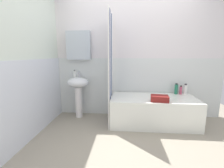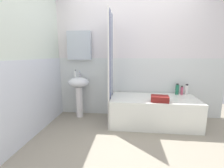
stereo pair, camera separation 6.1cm
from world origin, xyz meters
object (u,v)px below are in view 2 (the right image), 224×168
object	(u,v)px
soap_dispenser	(75,74)
towel_folded	(160,99)
conditioner_bottle	(177,89)
sink	(79,88)
shampoo_bottle	(182,91)
lotion_bottle	(187,90)
bathtub	(153,111)

from	to	relation	value
soap_dispenser	towel_folded	distance (m)	1.70
soap_dispenser	conditioner_bottle	xyz separation A→B (m)	(2.02, 0.06, -0.29)
sink	shampoo_bottle	xyz separation A→B (m)	(2.04, 0.09, -0.02)
soap_dispenser	lotion_bottle	distance (m)	2.23
sink	soap_dispenser	bearing A→B (deg)	151.56
lotion_bottle	bathtub	bearing A→B (deg)	-155.77
shampoo_bottle	conditioner_bottle	bearing A→B (deg)	177.87
shampoo_bottle	conditioner_bottle	size ratio (longest dim) A/B	0.80
bathtub	soap_dispenser	bearing A→B (deg)	171.53
sink	towel_folded	world-z (taller)	sink
soap_dispenser	shampoo_bottle	world-z (taller)	soap_dispenser
sink	lotion_bottle	distance (m)	2.14
bathtub	conditioner_bottle	world-z (taller)	conditioner_bottle
sink	shampoo_bottle	distance (m)	2.04
bathtub	shampoo_bottle	distance (m)	0.72
conditioner_bottle	towel_folded	xyz separation A→B (m)	(-0.43, -0.52, -0.05)
sink	conditioner_bottle	xyz separation A→B (m)	(1.95, 0.09, -0.00)
lotion_bottle	towel_folded	xyz separation A→B (m)	(-0.61, -0.54, -0.05)
bathtub	shampoo_bottle	xyz separation A→B (m)	(0.58, 0.28, 0.33)
soap_dispenser	conditioner_bottle	size ratio (longest dim) A/B	0.70
towel_folded	shampoo_bottle	bearing A→B (deg)	45.26
soap_dispenser	conditioner_bottle	bearing A→B (deg)	1.56
bathtub	towel_folded	bearing A→B (deg)	-75.41
lotion_bottle	sink	bearing A→B (deg)	-176.95
sink	lotion_bottle	xyz separation A→B (m)	(2.13, 0.11, -0.00)
sink	soap_dispenser	world-z (taller)	soap_dispenser
soap_dispenser	conditioner_bottle	distance (m)	2.04
conditioner_bottle	towel_folded	size ratio (longest dim) A/B	0.75
lotion_bottle	shampoo_bottle	xyz separation A→B (m)	(-0.09, -0.02, -0.02)
sink	lotion_bottle	bearing A→B (deg)	3.05
sink	towel_folded	distance (m)	1.58
soap_dispenser	towel_folded	size ratio (longest dim) A/B	0.52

